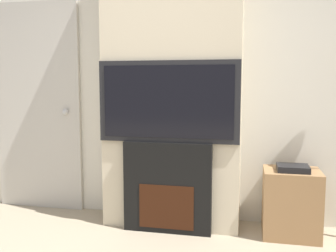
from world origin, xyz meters
The scene contains 6 objects.
wall_back centered at (0.00, 2.03, 1.35)m, with size 6.00×0.06×2.70m.
chimney_breast centered at (0.00, 1.81, 1.35)m, with size 1.20×0.38×2.70m.
fireplace centered at (0.00, 1.62, 0.39)m, with size 0.76×0.15×0.78m.
television centered at (0.00, 1.61, 1.12)m, with size 1.20×0.07×0.68m.
media_stand centered at (1.03, 1.73, 0.29)m, with size 0.46×0.38×0.61m.
entry_door centered at (-1.42, 1.97, 1.04)m, with size 0.92×0.09×2.08m.
Camera 1 is at (0.67, -1.44, 1.27)m, focal length 40.00 mm.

